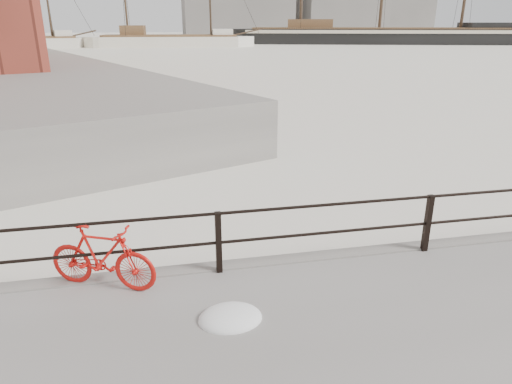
{
  "coord_description": "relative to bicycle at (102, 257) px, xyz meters",
  "views": [
    {
      "loc": [
        -4.2,
        -6.36,
        3.99
      ],
      "look_at": [
        -2.58,
        1.5,
        1.0
      ],
      "focal_mm": 32.0,
      "sensor_mm": 36.0,
      "label": 1
    }
  ],
  "objects": [
    {
      "name": "ground",
      "position": [
        5.19,
        0.25,
        -0.84
      ],
      "size": [
        400.0,
        400.0,
        0.0
      ],
      "primitive_type": "plane",
      "color": "white",
      "rests_on": "ground"
    },
    {
      "name": "guardrail",
      "position": [
        5.19,
        0.1,
        0.01
      ],
      "size": [
        28.0,
        0.1,
        1.0
      ],
      "primitive_type": null,
      "color": "black",
      "rests_on": "promenade"
    },
    {
      "name": "bicycle",
      "position": [
        0.0,
        0.0,
        0.0
      ],
      "size": [
        1.59,
        0.9,
        0.99
      ],
      "primitive_type": "imported",
      "rotation": [
        0.0,
        0.0,
        -0.42
      ],
      "color": "red",
      "rests_on": "promenade"
    },
    {
      "name": "barque_black",
      "position": [
        43.61,
        81.45,
        -0.84
      ],
      "size": [
        70.88,
        40.56,
        37.61
      ],
      "primitive_type": null,
      "rotation": [
        0.0,
        0.0,
        -0.29
      ],
      "color": "black",
      "rests_on": "ground"
    },
    {
      "name": "schooner_mid",
      "position": [
        3.24,
        77.39,
        -0.84
      ],
      "size": [
        31.78,
        15.74,
        21.94
      ],
      "primitive_type": null,
      "rotation": [
        0.0,
        0.0,
        -0.09
      ],
      "color": "silver",
      "rests_on": "ground"
    },
    {
      "name": "schooner_left",
      "position": [
        -21.07,
        76.62,
        -0.84
      ],
      "size": [
        26.25,
        17.18,
        18.38
      ],
      "primitive_type": null,
      "rotation": [
        0.0,
        0.0,
        0.28
      ],
      "color": "beige",
      "rests_on": "ground"
    },
    {
      "name": "industrial_west",
      "position": [
        25.19,
        140.25,
        8.16
      ],
      "size": [
        32.0,
        18.0,
        18.0
      ],
      "primitive_type": "cube",
      "color": "gray",
      "rests_on": "ground"
    },
    {
      "name": "industrial_east",
      "position": [
        83.19,
        150.25,
        6.16
      ],
      "size": [
        20.0,
        16.0,
        14.0
      ],
      "primitive_type": "cube",
      "color": "gray",
      "rests_on": "ground"
    }
  ]
}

